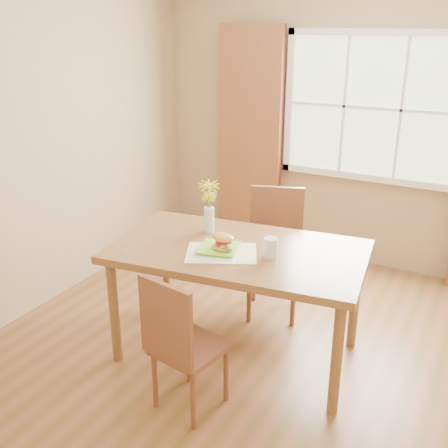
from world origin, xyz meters
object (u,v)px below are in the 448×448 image
chair_near (180,340)px  croissant_sandwich (223,242)px  water_glass (271,248)px  flower_vase (209,202)px  chair_far (275,246)px  dining_table (238,259)px

chair_near → croissant_sandwich: (-0.04, 0.58, 0.39)m
water_glass → flower_vase: bearing=160.8°
chair_far → croissant_sandwich: 0.89m
dining_table → chair_far: bearing=84.8°
water_glass → flower_vase: 0.62m
chair_far → water_glass: (0.28, -0.74, 0.32)m
chair_near → water_glass: (0.26, 0.67, 0.38)m
chair_far → croissant_sandwich: bearing=-110.6°
chair_far → flower_vase: flower_vase is taller
chair_near → flower_vase: (-0.30, 0.86, 0.54)m
flower_vase → dining_table: bearing=-27.4°
water_glass → croissant_sandwich: bearing=-163.4°
dining_table → water_glass: 0.29m
croissant_sandwich → flower_vase: bearing=141.7°
dining_table → flower_vase: size_ratio=4.78×
water_glass → flower_vase: flower_vase is taller
chair_near → dining_table: bearing=98.6°
dining_table → croissant_sandwich: bearing=-120.4°
dining_table → chair_near: size_ratio=1.95×
chair_near → croissant_sandwich: croissant_sandwich is taller
chair_far → croissant_sandwich: size_ratio=5.78×
chair_far → dining_table: bearing=-106.7°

